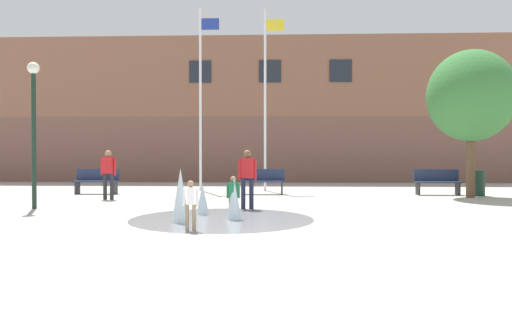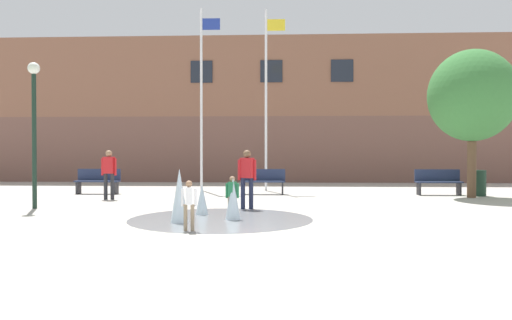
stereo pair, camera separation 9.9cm
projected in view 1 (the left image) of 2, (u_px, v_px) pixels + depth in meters
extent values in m
plane|color=#B2ADA3|center=(256.00, 251.00, 7.74)|extent=(100.00, 100.00, 0.00)
cube|color=brown|center=(271.00, 150.00, 27.90)|extent=(36.00, 6.00, 3.32)
cube|color=brown|center=(271.00, 84.00, 27.84)|extent=(36.00, 6.00, 4.06)
cube|color=#1E232D|center=(200.00, 72.00, 24.96)|extent=(1.10, 0.06, 1.10)
cube|color=#1E232D|center=(270.00, 71.00, 24.82)|extent=(1.10, 0.06, 1.10)
cube|color=#1E232D|center=(341.00, 71.00, 24.67)|extent=(1.10, 0.06, 1.10)
cylinder|color=gray|center=(222.00, 219.00, 11.42)|extent=(4.21, 4.21, 0.01)
cone|color=silver|center=(203.00, 199.00, 12.20)|extent=(0.32, 0.32, 0.76)
cone|color=silver|center=(181.00, 196.00, 10.81)|extent=(0.39, 0.39, 1.19)
cone|color=silver|center=(234.00, 198.00, 11.33)|extent=(0.35, 0.35, 0.97)
cube|color=#28282D|center=(77.00, 188.00, 18.19)|extent=(0.06, 0.40, 0.44)
cube|color=#28282D|center=(115.00, 188.00, 18.13)|extent=(0.06, 0.40, 0.44)
cube|color=#232D4C|center=(96.00, 181.00, 18.15)|extent=(1.60, 0.44, 0.05)
cube|color=#232D4C|center=(98.00, 175.00, 18.35)|extent=(1.60, 0.04, 0.42)
cube|color=#28282D|center=(243.00, 188.00, 18.05)|extent=(0.06, 0.40, 0.44)
cube|color=#28282D|center=(282.00, 188.00, 17.99)|extent=(0.06, 0.40, 0.44)
cube|color=#232D4C|center=(263.00, 181.00, 18.02)|extent=(1.60, 0.44, 0.05)
cube|color=#232D4C|center=(263.00, 175.00, 18.21)|extent=(1.60, 0.04, 0.42)
cube|color=#28282D|center=(418.00, 189.00, 17.76)|extent=(0.06, 0.40, 0.44)
cube|color=#28282D|center=(458.00, 189.00, 17.71)|extent=(0.06, 0.40, 0.44)
cube|color=#232D4C|center=(438.00, 182.00, 17.73)|extent=(1.60, 0.44, 0.05)
cube|color=#232D4C|center=(436.00, 175.00, 17.93)|extent=(1.60, 0.04, 0.42)
cylinder|color=#28282D|center=(105.00, 187.00, 16.06)|extent=(0.12, 0.12, 0.84)
cylinder|color=#28282D|center=(112.00, 187.00, 16.05)|extent=(0.12, 0.12, 0.84)
cube|color=red|center=(108.00, 165.00, 16.04)|extent=(0.37, 0.25, 0.54)
sphere|color=#997051|center=(108.00, 154.00, 16.04)|extent=(0.21, 0.21, 0.21)
cylinder|color=red|center=(102.00, 167.00, 16.05)|extent=(0.08, 0.08, 0.55)
cylinder|color=red|center=(115.00, 167.00, 16.04)|extent=(0.08, 0.08, 0.55)
cylinder|color=#89755B|center=(187.00, 218.00, 9.68)|extent=(0.07, 0.07, 0.52)
cylinder|color=#89755B|center=(194.00, 218.00, 9.68)|extent=(0.07, 0.07, 0.52)
cube|color=white|center=(191.00, 196.00, 9.67)|extent=(0.17, 0.23, 0.33)
sphere|color=#997051|center=(191.00, 184.00, 9.67)|extent=(0.13, 0.13, 0.13)
cylinder|color=white|center=(184.00, 198.00, 9.68)|extent=(0.05, 0.05, 0.34)
cylinder|color=white|center=(197.00, 198.00, 9.67)|extent=(0.05, 0.05, 0.34)
cylinder|color=#89755B|center=(230.00, 208.00, 11.39)|extent=(0.07, 0.07, 0.52)
cylinder|color=#89755B|center=(236.00, 208.00, 11.38)|extent=(0.07, 0.07, 0.52)
cube|color=#237547|center=(233.00, 189.00, 11.38)|extent=(0.20, 0.24, 0.33)
sphere|color=#997051|center=(233.00, 179.00, 11.37)|extent=(0.13, 0.13, 0.13)
cylinder|color=#237547|center=(228.00, 191.00, 11.38)|extent=(0.05, 0.05, 0.34)
cylinder|color=#237547|center=(239.00, 191.00, 11.37)|extent=(0.05, 0.05, 0.34)
cylinder|color=#1E233D|center=(243.00, 194.00, 13.38)|extent=(0.12, 0.12, 0.84)
cylinder|color=#1E233D|center=(251.00, 194.00, 13.37)|extent=(0.12, 0.12, 0.84)
cube|color=red|center=(247.00, 168.00, 13.37)|extent=(0.39, 0.33, 0.54)
sphere|color=brown|center=(247.00, 154.00, 13.36)|extent=(0.21, 0.21, 0.21)
cylinder|color=red|center=(240.00, 170.00, 13.38)|extent=(0.08, 0.08, 0.55)
cylinder|color=red|center=(255.00, 170.00, 13.36)|extent=(0.08, 0.08, 0.55)
cylinder|color=silver|center=(200.00, 100.00, 19.76)|extent=(0.10, 0.10, 7.22)
cube|color=#233893|center=(210.00, 24.00, 19.69)|extent=(0.70, 0.02, 0.45)
cylinder|color=silver|center=(265.00, 100.00, 19.65)|extent=(0.10, 0.10, 7.15)
cube|color=yellow|center=(275.00, 25.00, 19.59)|extent=(0.70, 0.02, 0.45)
cylinder|color=#192D23|center=(34.00, 141.00, 13.46)|extent=(0.12, 0.12, 3.64)
sphere|color=white|center=(33.00, 68.00, 13.43)|extent=(0.32, 0.32, 0.32)
cylinder|color=#193323|center=(476.00, 183.00, 17.44)|extent=(0.56, 0.56, 0.90)
cylinder|color=brown|center=(471.00, 169.00, 16.74)|extent=(0.29, 0.29, 1.89)
ellipsoid|color=#387538|center=(471.00, 96.00, 16.70)|extent=(2.88, 2.88, 3.06)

